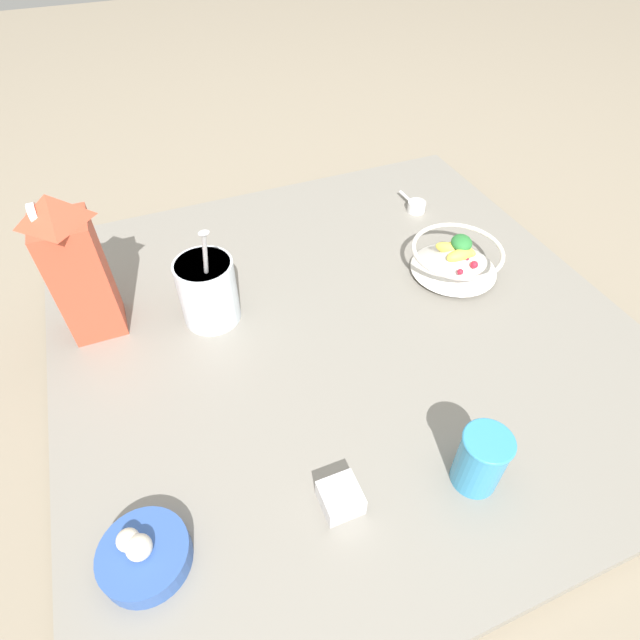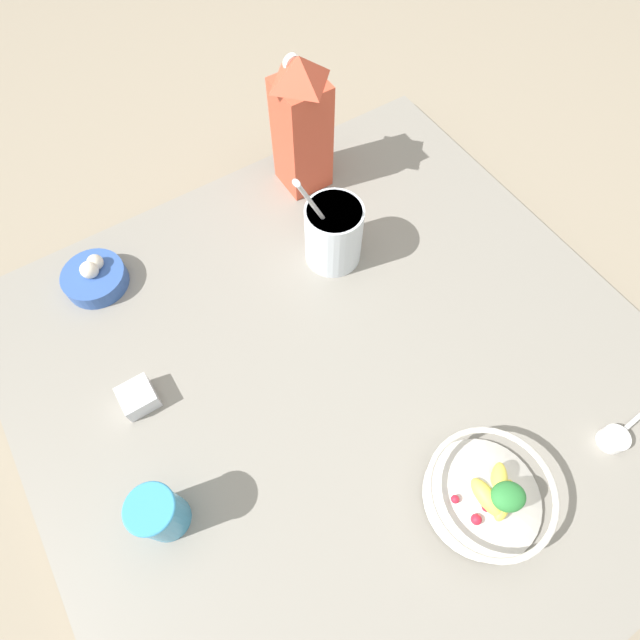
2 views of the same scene
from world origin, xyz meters
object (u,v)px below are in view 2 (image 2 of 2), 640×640
(milk_carton, at_px, (302,125))
(garlic_bowl, at_px, (95,277))
(drinking_cup, at_px, (159,513))
(yogurt_tub, at_px, (334,232))
(spice_jar, at_px, (139,398))
(fruit_bowl, at_px, (488,494))

(milk_carton, relative_size, garlic_bowl, 2.42)
(drinking_cup, distance_m, garlic_bowl, 0.49)
(yogurt_tub, distance_m, garlic_bowl, 0.48)
(milk_carton, distance_m, yogurt_tub, 0.24)
(garlic_bowl, bearing_deg, spice_jar, 84.70)
(spice_jar, bearing_deg, milk_carton, -150.46)
(milk_carton, height_order, yogurt_tub, milk_carton)
(fruit_bowl, height_order, yogurt_tub, yogurt_tub)
(spice_jar, bearing_deg, yogurt_tub, -169.93)
(yogurt_tub, height_order, drinking_cup, yogurt_tub)
(yogurt_tub, bearing_deg, fruit_bowl, 83.25)
(yogurt_tub, bearing_deg, drinking_cup, 29.96)
(fruit_bowl, xyz_separation_m, drinking_cup, (0.44, -0.25, 0.02))
(fruit_bowl, distance_m, garlic_bowl, 0.82)
(garlic_bowl, bearing_deg, milk_carton, -178.02)
(drinking_cup, xyz_separation_m, garlic_bowl, (-0.07, -0.49, -0.04))
(drinking_cup, bearing_deg, garlic_bowl, -97.73)
(fruit_bowl, height_order, milk_carton, milk_carton)
(yogurt_tub, height_order, spice_jar, yogurt_tub)
(drinking_cup, xyz_separation_m, spice_jar, (-0.04, -0.21, -0.04))
(milk_carton, height_order, garlic_bowl, milk_carton)
(spice_jar, distance_m, garlic_bowl, 0.28)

